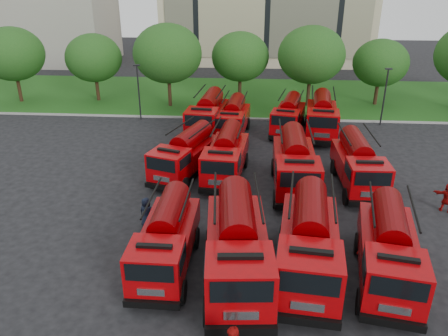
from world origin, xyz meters
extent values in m
plane|color=black|center=(0.00, 0.00, 0.00)|extent=(140.00, 140.00, 0.00)
cube|color=#1E5416|center=(0.00, 26.00, 0.06)|extent=(70.00, 16.00, 0.12)
cube|color=gray|center=(0.00, 17.90, 0.07)|extent=(70.00, 0.30, 0.14)
cube|color=gray|center=(-30.00, 44.00, 5.00)|extent=(18.00, 12.00, 10.00)
cylinder|color=#382314|center=(-24.00, 22.00, 1.31)|extent=(0.36, 0.36, 2.62)
ellipsoid|color=#134413|center=(-24.00, 22.00, 5.03)|extent=(6.30, 6.30, 5.36)
cylinder|color=#382314|center=(-16.00, 23.00, 1.19)|extent=(0.36, 0.36, 2.38)
ellipsoid|color=#134413|center=(-16.00, 23.00, 4.56)|extent=(5.71, 5.71, 4.86)
cylinder|color=#382314|center=(-8.00, 21.50, 1.40)|extent=(0.36, 0.36, 2.80)
ellipsoid|color=#134413|center=(-8.00, 21.50, 5.36)|extent=(6.72, 6.72, 5.71)
cylinder|color=#382314|center=(-1.00, 24.00, 1.22)|extent=(0.36, 0.36, 2.45)
ellipsoid|color=#134413|center=(-1.00, 24.00, 4.69)|extent=(5.88, 5.88, 5.00)
cylinder|color=#382314|center=(6.00, 22.50, 1.36)|extent=(0.36, 0.36, 2.73)
ellipsoid|color=#134413|center=(6.00, 22.50, 5.23)|extent=(6.55, 6.55, 5.57)
cylinder|color=#382314|center=(13.00, 23.50, 1.14)|extent=(0.36, 0.36, 2.27)
ellipsoid|color=#134413|center=(13.00, 23.50, 4.36)|extent=(5.46, 5.46, 4.64)
cylinder|color=black|center=(-10.00, 17.20, 2.50)|extent=(0.14, 0.14, 5.00)
cube|color=black|center=(-10.00, 17.20, 5.05)|extent=(0.60, 0.25, 0.12)
cylinder|color=black|center=(12.00, 17.20, 2.50)|extent=(0.14, 0.14, 5.00)
cube|color=black|center=(12.00, 17.20, 5.05)|extent=(0.60, 0.25, 0.12)
cube|color=black|center=(-3.31, -4.51, 0.60)|extent=(2.20, 6.52, 0.28)
cube|color=black|center=(-3.34, -7.81, 0.56)|extent=(2.33, 0.25, 0.33)
cube|color=#9F0105|center=(-3.33, -6.74, 1.65)|extent=(2.30, 2.07, 1.81)
cube|color=black|center=(-3.34, -7.78, 2.07)|extent=(1.95, 0.06, 0.79)
cube|color=#9F0105|center=(-3.30, -3.48, 1.35)|extent=(2.32, 4.30, 1.21)
cylinder|color=#560002|center=(-3.30, -3.48, 2.33)|extent=(1.43, 3.92, 1.39)
cylinder|color=black|center=(-4.40, -6.91, 0.51)|extent=(0.33, 1.03, 1.02)
cylinder|color=black|center=(-2.26, -6.93, 0.51)|extent=(0.33, 1.03, 1.02)
cylinder|color=black|center=(-4.36, -2.82, 0.51)|extent=(0.33, 1.03, 1.02)
cylinder|color=black|center=(-2.22, -2.84, 0.51)|extent=(0.33, 1.03, 1.02)
cube|color=black|center=(-0.01, -5.20, 0.70)|extent=(3.11, 7.77, 0.33)
cube|color=black|center=(0.31, -9.04, 0.65)|extent=(2.72, 0.49, 0.38)
cube|color=#9F0105|center=(0.21, -7.79, 1.92)|extent=(2.84, 2.59, 2.11)
cube|color=black|center=(0.31, -9.00, 2.41)|extent=(2.27, 0.24, 0.92)
cube|color=#9F0105|center=(-0.10, -4.01, 1.57)|extent=(3.05, 5.19, 1.41)
cylinder|color=#560002|center=(-0.10, -4.01, 2.72)|extent=(1.99, 4.67, 1.63)
cylinder|color=black|center=(-1.02, -8.11, 0.60)|extent=(0.48, 1.22, 1.19)
cylinder|color=black|center=(1.47, -7.91, 0.60)|extent=(0.48, 1.22, 1.19)
cylinder|color=black|center=(-1.41, -3.36, 0.60)|extent=(0.48, 1.22, 1.19)
cylinder|color=black|center=(1.08, -3.15, 0.60)|extent=(0.48, 1.22, 1.19)
cube|color=black|center=(3.19, -4.64, 0.68)|extent=(3.22, 7.59, 0.32)
cube|color=black|center=(2.78, -8.36, 0.63)|extent=(2.64, 0.55, 0.37)
cube|color=#9F0105|center=(2.91, -7.15, 1.87)|extent=(2.82, 2.59, 2.05)
cube|color=black|center=(2.78, -8.32, 2.34)|extent=(2.20, 0.30, 0.89)
cube|color=#9F0105|center=(3.31, -3.49, 1.53)|extent=(3.10, 5.10, 1.37)
cylinder|color=#560002|center=(3.31, -3.49, 2.64)|extent=(2.06, 4.57, 1.58)
cylinder|color=black|center=(1.68, -7.23, 0.58)|extent=(0.49, 1.19, 1.16)
cylinder|color=black|center=(4.09, -7.50, 0.58)|extent=(0.49, 1.19, 1.16)
cylinder|color=black|center=(2.19, -2.63, 0.58)|extent=(0.49, 1.19, 1.16)
cylinder|color=black|center=(4.60, -2.89, 0.58)|extent=(0.49, 1.19, 1.16)
cube|color=black|center=(6.68, -4.78, 0.63)|extent=(3.44, 7.12, 0.29)
cube|color=black|center=(6.05, -8.18, 0.59)|extent=(2.44, 0.68, 0.34)
cube|color=#9F0105|center=(6.26, -7.08, 1.73)|extent=(2.74, 2.54, 1.90)
cube|color=black|center=(6.06, -8.16, 2.17)|extent=(2.02, 0.42, 0.83)
cube|color=#9F0105|center=(6.87, -3.72, 1.41)|extent=(3.16, 4.85, 1.27)
cylinder|color=#560002|center=(6.87, -3.72, 2.45)|extent=(2.18, 4.29, 1.46)
cylinder|color=black|center=(5.12, -7.07, 0.54)|extent=(0.53, 1.12, 1.07)
cylinder|color=black|center=(7.33, -7.48, 0.54)|extent=(0.53, 1.12, 1.07)
cylinder|color=black|center=(5.89, -2.85, 0.54)|extent=(0.53, 1.12, 1.07)
cylinder|color=black|center=(8.10, -3.25, 0.54)|extent=(0.53, 1.12, 1.07)
cube|color=black|center=(-3.96, 5.56, 0.60)|extent=(4.07, 6.85, 0.28)
cube|color=black|center=(-4.99, 2.43, 0.56)|extent=(2.28, 0.95, 0.33)
cube|color=#9F0105|center=(-4.66, 3.44, 1.65)|extent=(2.80, 2.66, 1.81)
cube|color=black|center=(-4.99, 2.45, 2.07)|extent=(1.87, 0.65, 0.79)
cube|color=#9F0105|center=(-3.64, 6.53, 1.35)|extent=(3.50, 4.78, 1.21)
cylinder|color=#560002|center=(-3.64, 6.53, 2.34)|extent=(2.55, 4.15, 1.40)
cylinder|color=black|center=(-5.73, 3.60, 0.51)|extent=(0.63, 1.07, 1.02)
cylinder|color=black|center=(-3.70, 2.93, 0.51)|extent=(0.63, 1.07, 1.02)
cylinder|color=black|center=(-4.46, 7.49, 0.51)|extent=(0.63, 1.07, 1.02)
cylinder|color=black|center=(-2.42, 6.82, 0.51)|extent=(0.63, 1.07, 1.02)
cube|color=black|center=(-1.21, 5.47, 0.62)|extent=(2.75, 6.85, 0.29)
cube|color=black|center=(-1.50, 2.09, 0.57)|extent=(2.40, 0.44, 0.33)
cube|color=#9F0105|center=(-1.41, 3.18, 1.70)|extent=(2.51, 2.29, 1.86)
cube|color=black|center=(-1.50, 2.12, 2.13)|extent=(2.00, 0.22, 0.81)
cube|color=#9F0105|center=(-1.13, 6.52, 1.39)|extent=(2.70, 4.58, 1.24)
cylinder|color=#560002|center=(-1.13, 6.52, 2.40)|extent=(1.77, 4.12, 1.43)
cylinder|color=black|center=(-2.52, 3.09, 0.53)|extent=(0.42, 1.08, 1.05)
cylinder|color=black|center=(-0.33, 2.90, 0.53)|extent=(0.42, 1.08, 1.05)
cylinder|color=black|center=(-2.16, 7.27, 0.53)|extent=(0.42, 1.08, 1.05)
cylinder|color=black|center=(0.03, 7.09, 0.53)|extent=(0.42, 1.08, 1.05)
cube|color=black|center=(3.23, 4.08, 0.68)|extent=(2.45, 7.31, 0.31)
cube|color=black|center=(3.20, 0.39, 0.62)|extent=(2.61, 0.28, 0.36)
cube|color=#9F0105|center=(3.21, 1.58, 1.85)|extent=(2.57, 2.31, 2.03)
cube|color=black|center=(3.20, 0.42, 2.32)|extent=(2.19, 0.07, 0.89)
cube|color=#9F0105|center=(3.24, 5.23, 1.51)|extent=(2.59, 4.81, 1.35)
cylinder|color=#560002|center=(3.24, 5.23, 2.62)|extent=(1.60, 4.39, 1.56)
cylinder|color=black|center=(2.01, 1.38, 0.57)|extent=(0.37, 1.15, 1.15)
cylinder|color=black|center=(4.40, 1.37, 0.57)|extent=(0.37, 1.15, 1.15)
cylinder|color=black|center=(2.05, 5.97, 0.57)|extent=(0.37, 1.15, 1.15)
cylinder|color=black|center=(4.44, 5.95, 0.57)|extent=(0.37, 1.15, 1.15)
cube|color=black|center=(7.28, 4.60, 0.63)|extent=(2.34, 6.77, 0.29)
cube|color=black|center=(7.34, 1.18, 0.58)|extent=(2.41, 0.29, 0.34)
cube|color=#9F0105|center=(7.32, 2.29, 1.71)|extent=(2.40, 2.16, 1.88)
cube|color=black|center=(7.34, 1.21, 2.14)|extent=(2.02, 0.09, 0.82)
cube|color=#9F0105|center=(7.26, 5.65, 1.39)|extent=(2.44, 4.47, 1.25)
cylinder|color=#560002|center=(7.26, 5.65, 2.42)|extent=(1.52, 4.07, 1.44)
cylinder|color=black|center=(6.22, 2.07, 0.53)|extent=(0.36, 1.06, 1.06)
cylinder|color=black|center=(8.43, 2.12, 0.53)|extent=(0.36, 1.06, 1.06)
cylinder|color=black|center=(6.14, 6.31, 0.53)|extent=(0.36, 1.06, 1.06)
cylinder|color=black|center=(8.35, 6.35, 0.53)|extent=(0.36, 1.06, 1.06)
cube|color=black|center=(-3.31, 13.92, 0.66)|extent=(3.03, 7.28, 0.30)
cube|color=black|center=(-3.67, 10.35, 0.61)|extent=(2.54, 0.51, 0.35)
cube|color=#9F0105|center=(-3.56, 11.51, 1.79)|extent=(2.69, 2.46, 1.97)
cube|color=black|center=(-3.67, 10.38, 2.25)|extent=(2.12, 0.26, 0.86)
cube|color=#9F0105|center=(-3.20, 15.03, 1.47)|extent=(2.93, 4.88, 1.31)
cylinder|color=#560002|center=(-3.20, 15.03, 2.54)|extent=(1.94, 4.38, 1.52)
cylinder|color=black|center=(-4.73, 11.42, 0.56)|extent=(0.46, 1.14, 1.11)
cylinder|color=black|center=(-2.42, 11.19, 0.56)|extent=(0.46, 1.14, 1.11)
cylinder|color=black|center=(-4.29, 15.85, 0.56)|extent=(0.46, 1.14, 1.11)
cylinder|color=black|center=(-1.97, 15.61, 0.56)|extent=(0.46, 1.14, 1.11)
cube|color=black|center=(-1.16, 13.67, 0.59)|extent=(2.62, 6.47, 0.27)
cube|color=black|center=(-1.44, 10.48, 0.54)|extent=(2.27, 0.42, 0.32)
cube|color=#9F0105|center=(-1.35, 11.51, 1.60)|extent=(2.38, 2.17, 1.76)
cube|color=black|center=(-1.44, 10.50, 2.01)|extent=(1.89, 0.21, 0.77)
cube|color=#9F0105|center=(-1.07, 14.66, 1.31)|extent=(2.57, 4.33, 1.17)
cylinder|color=#560002|center=(-1.07, 14.66, 2.27)|extent=(1.68, 3.89, 1.35)
cylinder|color=black|center=(-2.40, 11.42, 0.50)|extent=(0.40, 1.02, 0.99)
cylinder|color=black|center=(-0.33, 11.24, 0.50)|extent=(0.40, 1.02, 0.99)
cylinder|color=black|center=(-2.05, 15.38, 0.50)|extent=(0.40, 1.02, 0.99)
cylinder|color=black|center=(0.02, 15.19, 0.50)|extent=(0.40, 1.02, 0.99)
cube|color=black|center=(3.52, 14.71, 0.58)|extent=(3.30, 6.56, 0.27)
cube|color=black|center=(2.87, 11.60, 0.54)|extent=(2.24, 0.68, 0.31)
cube|color=#9F0105|center=(3.08, 12.60, 1.59)|extent=(2.55, 2.38, 1.75)
cube|color=black|center=(2.88, 11.62, 1.99)|extent=(1.85, 0.43, 0.76)
cube|color=#9F0105|center=(3.72, 15.67, 1.30)|extent=(2.99, 4.48, 1.16)
cylinder|color=#560002|center=(3.72, 15.67, 2.25)|extent=(2.08, 3.96, 1.34)
cylinder|color=black|center=(2.04, 12.64, 0.49)|extent=(0.51, 1.03, 0.99)
cylinder|color=black|center=(4.05, 12.22, 0.49)|extent=(0.51, 1.03, 0.99)
cylinder|color=black|center=(2.84, 16.50, 0.49)|extent=(0.51, 1.03, 0.99)
cylinder|color=black|center=(4.86, 16.08, 0.49)|extent=(0.51, 1.03, 0.99)
cube|color=black|center=(6.23, 14.20, 0.65)|extent=(3.13, 7.27, 0.30)
cube|color=black|center=(5.81, 10.65, 0.60)|extent=(2.53, 0.55, 0.35)
cube|color=#9F0105|center=(5.95, 11.80, 1.79)|extent=(2.71, 2.49, 1.96)
cube|color=black|center=(5.81, 10.68, 2.24)|extent=(2.10, 0.30, 0.86)
cube|color=#9F0105|center=(6.36, 15.30, 1.46)|extent=(2.99, 4.89, 1.31)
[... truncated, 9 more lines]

